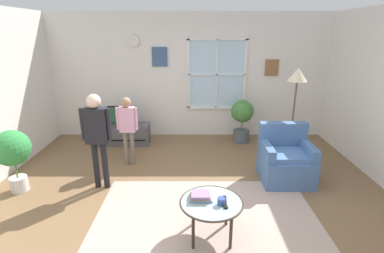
# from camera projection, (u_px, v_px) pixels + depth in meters

# --- Properties ---
(ground_plane) EXTENTS (6.52, 6.45, 0.02)m
(ground_plane) POSITION_uv_depth(u_px,v_px,m) (188.00, 211.00, 3.82)
(ground_plane) COLOR brown
(back_wall) EXTENTS (5.92, 0.17, 2.65)m
(back_wall) POSITION_uv_depth(u_px,v_px,m) (191.00, 76.00, 6.23)
(back_wall) COLOR silver
(back_wall) RESTS_ON ground_plane
(area_rug) EXTENTS (2.83, 2.02, 0.01)m
(area_rug) POSITION_uv_depth(u_px,v_px,m) (208.00, 222.00, 3.59)
(area_rug) COLOR tan
(area_rug) RESTS_ON ground_plane
(tv_stand) EXTENTS (1.06, 0.42, 0.42)m
(tv_stand) POSITION_uv_depth(u_px,v_px,m) (125.00, 134.00, 6.03)
(tv_stand) COLOR #4C4C51
(tv_stand) RESTS_ON ground_plane
(television) EXTENTS (0.58, 0.08, 0.39)m
(television) POSITION_uv_depth(u_px,v_px,m) (124.00, 115.00, 5.89)
(television) COLOR #4C4C4C
(television) RESTS_ON tv_stand
(armchair) EXTENTS (0.76, 0.74, 0.87)m
(armchair) POSITION_uv_depth(u_px,v_px,m) (287.00, 160.00, 4.52)
(armchair) COLOR #476B9E
(armchair) RESTS_ON ground_plane
(coffee_table) EXTENTS (0.72, 0.72, 0.46)m
(coffee_table) POSITION_uv_depth(u_px,v_px,m) (212.00, 204.00, 3.21)
(coffee_table) COLOR #99B2B7
(coffee_table) RESTS_ON ground_plane
(book_stack) EXTENTS (0.27, 0.18, 0.08)m
(book_stack) POSITION_uv_depth(u_px,v_px,m) (201.00, 196.00, 3.23)
(book_stack) COLOR #789CBF
(book_stack) RESTS_ON coffee_table
(cup) EXTENTS (0.09, 0.09, 0.08)m
(cup) POSITION_uv_depth(u_px,v_px,m) (222.00, 201.00, 3.14)
(cup) COLOR #334C8C
(cup) RESTS_ON coffee_table
(remote_near_books) EXTENTS (0.06, 0.14, 0.02)m
(remote_near_books) POSITION_uv_depth(u_px,v_px,m) (226.00, 205.00, 3.13)
(remote_near_books) COLOR black
(remote_near_books) RESTS_ON coffee_table
(remote_near_cup) EXTENTS (0.05, 0.14, 0.02)m
(remote_near_cup) POSITION_uv_depth(u_px,v_px,m) (226.00, 200.00, 3.22)
(remote_near_cup) COLOR black
(remote_near_cup) RESTS_ON coffee_table
(person_black_shirt) EXTENTS (0.43, 0.20, 1.44)m
(person_black_shirt) POSITION_uv_depth(u_px,v_px,m) (98.00, 131.00, 4.11)
(person_black_shirt) COLOR black
(person_black_shirt) RESTS_ON ground_plane
(person_pink_shirt) EXTENTS (0.37, 0.17, 1.21)m
(person_pink_shirt) POSITION_uv_depth(u_px,v_px,m) (129.00, 123.00, 4.92)
(person_pink_shirt) COLOR #726656
(person_pink_shirt) RESTS_ON ground_plane
(potted_plant_by_window) EXTENTS (0.47, 0.47, 0.91)m
(potted_plant_by_window) POSITION_uv_depth(u_px,v_px,m) (243.00, 117.00, 6.02)
(potted_plant_by_window) COLOR #4C565B
(potted_plant_by_window) RESTS_ON ground_plane
(potted_plant_corner) EXTENTS (0.52, 0.52, 0.94)m
(potted_plant_corner) POSITION_uv_depth(u_px,v_px,m) (14.00, 151.00, 4.11)
(potted_plant_corner) COLOR silver
(potted_plant_corner) RESTS_ON ground_plane
(floor_lamp) EXTENTS (0.32, 0.32, 1.69)m
(floor_lamp) POSITION_uv_depth(u_px,v_px,m) (298.00, 85.00, 4.79)
(floor_lamp) COLOR black
(floor_lamp) RESTS_ON ground_plane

